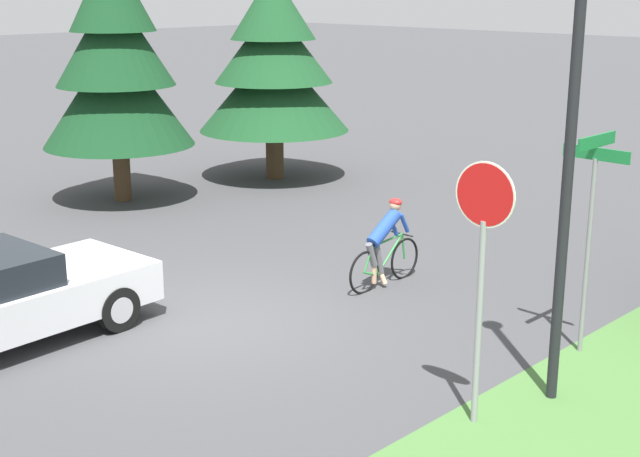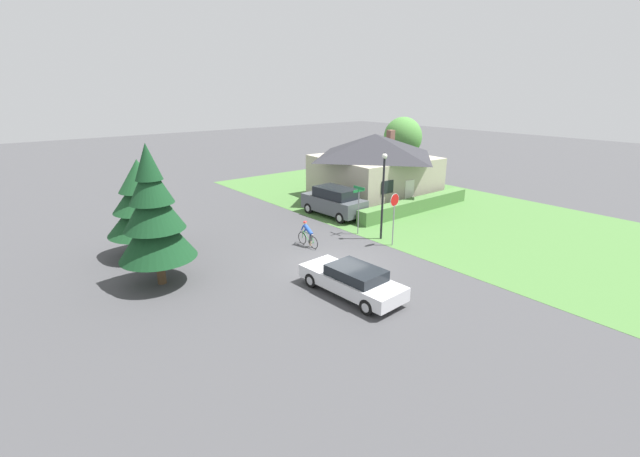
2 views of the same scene
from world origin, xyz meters
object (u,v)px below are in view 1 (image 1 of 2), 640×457
object	(u,v)px
street_lamp	(570,140)
conifer_tall_near	(115,57)
conifer_tall_far	(273,63)
stop_sign	(483,243)
street_name_sign	(592,206)
cyclist	(385,245)

from	to	relation	value
street_lamp	conifer_tall_near	bearing A→B (deg)	170.43
street_lamp	conifer_tall_far	world-z (taller)	conifer_tall_far
stop_sign	conifer_tall_near	distance (m)	12.17
street_lamp	conifer_tall_far	size ratio (longest dim) A/B	1.00
street_name_sign	cyclist	bearing A→B (deg)	176.48
stop_sign	conifer_tall_near	bearing A→B (deg)	-18.68
cyclist	stop_sign	size ratio (longest dim) A/B	0.58
stop_sign	conifer_tall_far	distance (m)	13.15
stop_sign	street_lamp	size ratio (longest dim) A/B	0.59
cyclist	stop_sign	world-z (taller)	stop_sign
street_lamp	conifer_tall_near	distance (m)	12.17
cyclist	stop_sign	distance (m)	4.89
cyclist	street_lamp	size ratio (longest dim) A/B	0.34
cyclist	conifer_tall_far	bearing A→B (deg)	58.12
street_lamp	cyclist	bearing A→B (deg)	157.22
stop_sign	street_name_sign	bearing A→B (deg)	-90.38
conifer_tall_near	street_lamp	bearing A→B (deg)	-9.57
cyclist	conifer_tall_near	xyz separation A→B (m)	(-7.97, 0.33, 2.49)
street_name_sign	conifer_tall_near	world-z (taller)	conifer_tall_near
street_lamp	street_name_sign	distance (m)	1.87
cyclist	conifer_tall_near	world-z (taller)	conifer_tall_near
cyclist	stop_sign	xyz separation A→B (m)	(3.73, -2.84, 1.40)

